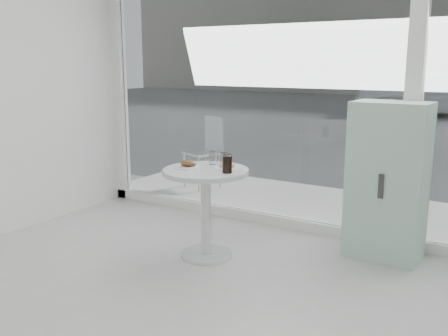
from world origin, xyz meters
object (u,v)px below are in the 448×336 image
Objects in this scene: main_table at (206,195)px; water_tumbler_a at (213,159)px; plate_donut at (227,166)px; car_white at (427,92)px; plate_fritter at (188,165)px; patio_chair at (207,147)px; water_tumbler_b at (224,159)px; cola_glass at (227,164)px; mint_cabinet at (387,181)px.

main_table is 0.35m from water_tumbler_a.
plate_donut is 2.02× the size of water_tumbler_a.
car_white reaches higher than plate_fritter.
plate_fritter reaches higher than plate_donut.
patio_chair is (-1.26, 1.94, 0.01)m from main_table.
water_tumbler_b is 0.32m from cola_glass.
cola_glass is (0.37, 0.02, 0.05)m from plate_fritter.
water_tumbler_b is at bearing -30.65° from patio_chair.
main_table is 6.99× the size of water_tumbler_b.
cola_glass is at bearing -139.85° from mint_cabinet.
mint_cabinet is 1.39m from water_tumbler_b.
main_table is at bearing 164.02° from car_white.
main_table is 0.85× the size of patio_chair.
main_table is at bearing -34.83° from patio_chair.
cola_glass is (0.29, -0.24, 0.02)m from water_tumbler_a.
water_tumbler_b is (0.10, 0.01, -0.00)m from water_tumbler_a.
car_white is at bearing 100.25° from mint_cabinet.
water_tumbler_b is at bearing 126.28° from cola_glass.
plate_donut is (1.40, -1.83, 0.23)m from patio_chair.
patio_chair reaches higher than plate_donut.
plate_donut is 0.17m from cola_glass.
water_tumbler_b is (0.04, 0.23, 0.27)m from main_table.
cola_glass is at bearing 2.61° from plate_fritter.
cola_glass is at bearing -30.77° from patio_chair.
plate_donut is at bearing 37.44° from main_table.
car_white is 13.01m from water_tumbler_a.
cola_glass reaches higher than water_tumbler_a.
patio_chair is 6.01× the size of cola_glass.
car_white is 39.50× the size of water_tumbler_b.
cola_glass reaches higher than main_table.
water_tumbler_b is at bearing 55.65° from plate_fritter.
patio_chair reaches higher than cola_glass.
water_tumbler_a is at bearing -33.05° from patio_chair.
cola_glass is at bearing -6.74° from main_table.
water_tumbler_b is at bearing -153.01° from mint_cabinet.
cola_glass is at bearing -53.72° from water_tumbler_b.
mint_cabinet reaches higher than plate_donut.
plate_fritter is 0.33m from plate_donut.
cola_glass is at bearing 164.99° from car_white.
mint_cabinet reaches higher than cola_glass.
water_tumbler_a reaches higher than plate_donut.
mint_cabinet is 0.31× the size of car_white.
water_tumbler_a is (-0.21, 0.11, 0.03)m from plate_donut.
water_tumbler_a is at bearing -173.31° from water_tumbler_b.
car_white is 13.27m from cola_glass.
plate_donut is at bearing -30.37° from patio_chair.
main_table is at bearing 173.26° from cola_glass.
plate_fritter is at bearing 163.38° from car_white.
patio_chair is 2.16m from water_tumbler_b.
mint_cabinet is 1.47× the size of patio_chair.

